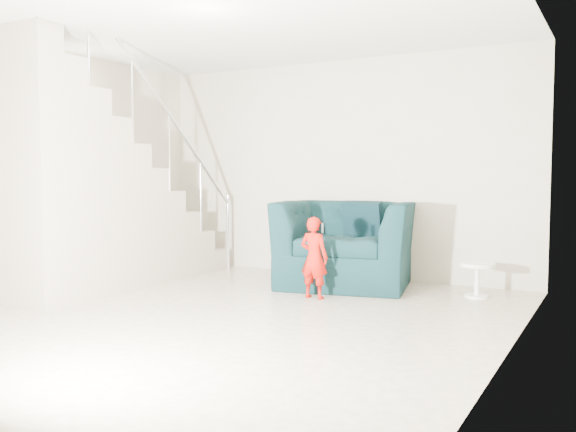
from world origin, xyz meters
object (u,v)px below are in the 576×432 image
object	(u,v)px
armchair	(346,243)
toddler	(314,258)
staircase	(91,204)
side_table	(477,274)

from	to	relation	value
armchair	toddler	distance (m)	0.86
armchair	staircase	bearing A→B (deg)	-158.77
toddler	staircase	size ratio (longest dim) A/B	0.23
side_table	staircase	distance (m)	4.25
armchair	toddler	xyz separation A→B (m)	(0.02, -0.86, -0.06)
armchair	toddler	bearing A→B (deg)	-101.06
armchair	staircase	world-z (taller)	staircase
toddler	side_table	distance (m)	1.71
side_table	staircase	xyz separation A→B (m)	(-3.88, -1.59, 0.70)
toddler	side_table	size ratio (longest dim) A/B	2.33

